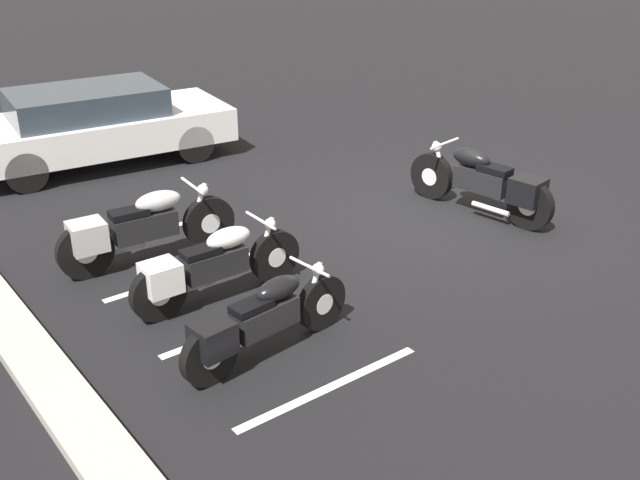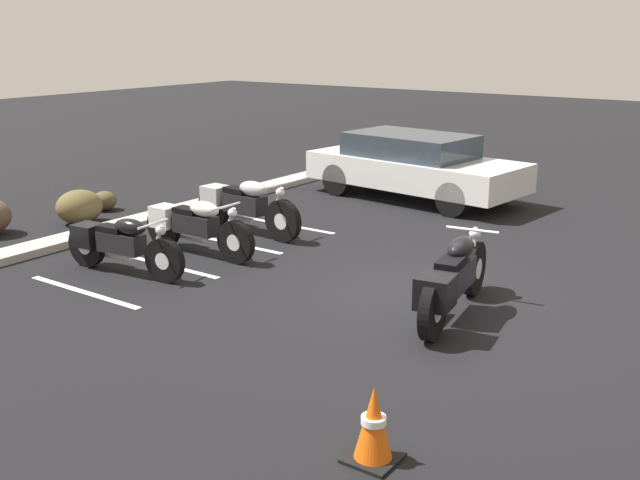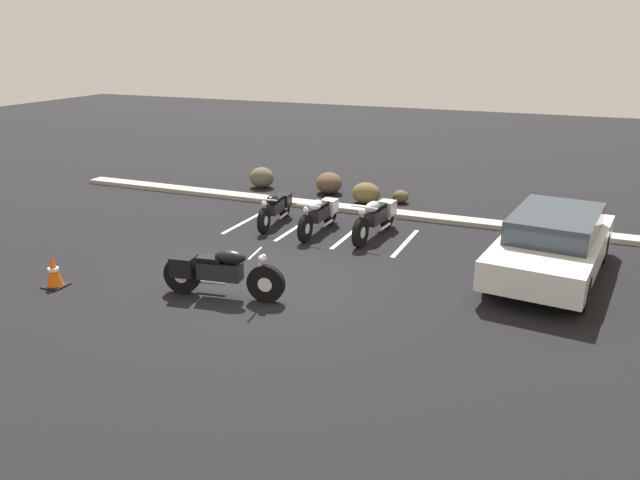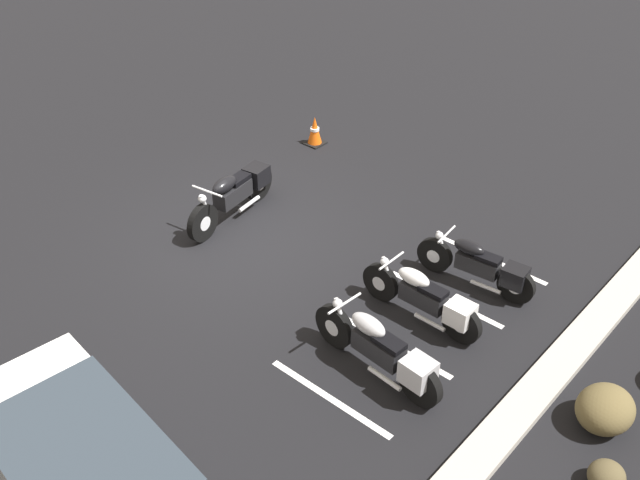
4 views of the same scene
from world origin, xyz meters
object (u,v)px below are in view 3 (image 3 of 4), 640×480
(landscape_rock_1, at_px, (329,183))
(parked_bike_0, at_px, (276,207))
(traffic_cone, at_px, (54,272))
(landscape_rock_3, at_px, (262,178))
(parked_bike_1, at_px, (320,214))
(landscape_rock_0, at_px, (366,193))
(parked_bike_2, at_px, (377,216))
(landscape_rock_2, at_px, (401,197))
(car_white, at_px, (552,243))
(motorcycle_black_featured, at_px, (217,271))

(landscape_rock_1, bearing_deg, parked_bike_0, -90.84)
(parked_bike_0, xyz_separation_m, traffic_cone, (-2.01, -5.34, -0.13))
(landscape_rock_1, xyz_separation_m, landscape_rock_3, (-2.20, -0.14, 0.00))
(parked_bike_0, bearing_deg, parked_bike_1, 76.21)
(traffic_cone, bearing_deg, landscape_rock_1, 76.76)
(parked_bike_1, distance_m, landscape_rock_3, 4.87)
(parked_bike_0, relative_size, landscape_rock_0, 2.52)
(parked_bike_0, bearing_deg, landscape_rock_0, 146.14)
(landscape_rock_3, bearing_deg, landscape_rock_0, -8.36)
(parked_bike_0, relative_size, landscape_rock_1, 2.21)
(parked_bike_2, xyz_separation_m, landscape_rock_2, (-0.31, 3.15, -0.30))
(parked_bike_0, height_order, landscape_rock_0, parked_bike_0)
(parked_bike_0, height_order, parked_bike_2, parked_bike_2)
(parked_bike_1, xyz_separation_m, landscape_rock_3, (-3.43, 3.45, -0.13))
(parked_bike_0, xyz_separation_m, landscape_rock_3, (-2.15, 3.27, -0.11))
(car_white, bearing_deg, traffic_cone, -56.83)
(parked_bike_1, bearing_deg, landscape_rock_3, -134.70)
(parked_bike_2, relative_size, landscape_rock_1, 2.47)
(parked_bike_2, distance_m, car_white, 4.12)
(car_white, relative_size, landscape_rock_2, 9.81)
(landscape_rock_0, xyz_separation_m, landscape_rock_3, (-3.60, 0.53, 0.02))
(parked_bike_1, relative_size, landscape_rock_2, 4.68)
(parked_bike_2, bearing_deg, car_white, 79.34)
(parked_bike_0, distance_m, traffic_cone, 5.71)
(parked_bike_1, xyz_separation_m, landscape_rock_2, (1.06, 3.35, -0.27))
(motorcycle_black_featured, xyz_separation_m, landscape_rock_3, (-3.24, 7.80, -0.17))
(landscape_rock_3, bearing_deg, motorcycle_black_featured, -67.42)
(parked_bike_0, distance_m, parked_bike_1, 1.29)
(parked_bike_1, relative_size, landscape_rock_3, 2.76)
(car_white, height_order, landscape_rock_3, car_white)
(motorcycle_black_featured, xyz_separation_m, parked_bike_1, (0.19, 4.36, -0.04))
(car_white, bearing_deg, landscape_rock_0, -119.66)
(parked_bike_1, xyz_separation_m, landscape_rock_0, (0.17, 2.92, -0.15))
(parked_bike_2, relative_size, landscape_rock_2, 5.02)
(landscape_rock_0, height_order, landscape_rock_1, landscape_rock_1)
(motorcycle_black_featured, distance_m, traffic_cone, 3.21)
(parked_bike_2, xyz_separation_m, traffic_cone, (-4.65, -5.37, -0.18))
(landscape_rock_0, xyz_separation_m, landscape_rock_2, (0.89, 0.43, -0.12))
(motorcycle_black_featured, relative_size, landscape_rock_0, 2.86)
(traffic_cone, bearing_deg, motorcycle_black_featured, 14.66)
(landscape_rock_2, bearing_deg, parked_bike_2, -84.46)
(car_white, relative_size, traffic_cone, 7.06)
(parked_bike_2, relative_size, traffic_cone, 3.61)
(parked_bike_0, bearing_deg, car_white, 74.89)
(parked_bike_2, bearing_deg, landscape_rock_1, -137.78)
(landscape_rock_2, xyz_separation_m, landscape_rock_3, (-4.49, 0.09, 0.14))
(motorcycle_black_featured, distance_m, landscape_rock_2, 7.81)
(parked_bike_0, height_order, parked_bike_1, parked_bike_1)
(landscape_rock_1, relative_size, landscape_rock_2, 2.03)
(parked_bike_1, xyz_separation_m, parked_bike_2, (1.36, 0.20, 0.03))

